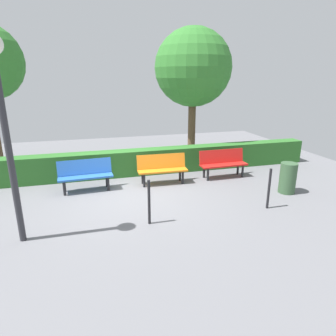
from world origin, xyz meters
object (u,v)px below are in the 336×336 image
at_px(bench_blue, 85,174).
at_px(lamp_post, 1,104).
at_px(bench_orange, 162,168).
at_px(trash_bin, 288,178).
at_px(bench_red, 223,162).
at_px(tree_near, 193,68).

xyz_separation_m(bench_blue, lamp_post, (1.23, 2.42, 2.12)).
height_order(bench_orange, bench_blue, same).
bearing_deg(lamp_post, trash_bin, -173.53).
height_order(bench_red, tree_near, tree_near).
xyz_separation_m(tree_near, lamp_post, (5.27, 4.93, -0.76)).
bearing_deg(bench_blue, lamp_post, 60.17).
distance_m(bench_red, bench_orange, 1.99).
distance_m(bench_red, bench_blue, 4.19).
height_order(lamp_post, trash_bin, lamp_post).
relative_size(bench_red, bench_orange, 1.02).
height_order(bench_red, bench_blue, bench_red).
distance_m(bench_blue, tree_near, 5.56).
distance_m(bench_red, lamp_post, 6.32).
relative_size(bench_orange, lamp_post, 0.40).
distance_m(bench_blue, lamp_post, 3.45).
xyz_separation_m(bench_red, bench_orange, (1.99, 0.04, -0.00)).
bearing_deg(bench_blue, bench_red, 177.62).
bearing_deg(trash_bin, tree_near, -73.22).
bearing_deg(tree_near, trash_bin, 106.78).
bearing_deg(bench_orange, bench_blue, 2.06).
relative_size(bench_red, tree_near, 0.31).
relative_size(bench_blue, lamp_post, 0.40).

